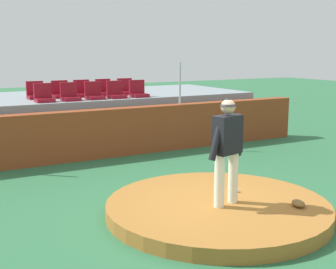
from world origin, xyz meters
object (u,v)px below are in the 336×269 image
object	(u,v)px
stadium_chair_0	(44,96)
stadium_chair_6	(61,92)
pitcher	(227,143)
stadium_chair_7	(83,91)
stadium_chair_5	(36,93)
stadium_chair_8	(104,90)
baseball	(237,190)
stadium_chair_4	(138,92)
stadium_chair_2	(94,94)
stadium_chair_1	(70,95)
stadium_chair_3	(116,93)
stadium_chair_9	(126,89)
fielding_glove	(298,203)

from	to	relation	value
stadium_chair_0	stadium_chair_6	size ratio (longest dim) A/B	1.00
pitcher	stadium_chair_7	xyz separation A→B (m)	(-0.07, 7.25, 0.31)
stadium_chair_6	stadium_chair_5	bearing A→B (deg)	-3.35
pitcher	stadium_chair_8	bearing A→B (deg)	71.03
baseball	stadium_chair_4	world-z (taller)	stadium_chair_4
stadium_chair_2	stadium_chair_5	xyz separation A→B (m)	(-1.44, 0.91, 0.00)
stadium_chair_2	stadium_chair_4	size ratio (longest dim) A/B	1.00
stadium_chair_4	stadium_chair_2	bearing A→B (deg)	-1.26
stadium_chair_1	stadium_chair_3	world-z (taller)	same
pitcher	stadium_chair_6	world-z (taller)	pitcher
stadium_chair_0	stadium_chair_5	xyz separation A→B (m)	(0.00, 0.93, 0.00)
stadium_chair_7	stadium_chair_9	xyz separation A→B (m)	(1.43, 0.02, 0.00)
stadium_chair_5	stadium_chair_0	bearing A→B (deg)	89.98
stadium_chair_1	stadium_chair_2	distance (m)	0.72
fielding_glove	stadium_chair_0	distance (m)	7.58
stadium_chair_0	stadium_chair_4	xyz separation A→B (m)	(2.81, -0.01, 0.00)
fielding_glove	stadium_chair_8	xyz separation A→B (m)	(-0.37, 7.99, 1.31)
pitcher	stadium_chair_4	xyz separation A→B (m)	(1.36, 6.35, 0.31)
stadium_chair_7	pitcher	bearing A→B (deg)	90.59
stadium_chair_3	stadium_chair_7	xyz separation A→B (m)	(-0.71, 0.89, 0.00)
baseball	stadium_chair_6	distance (m)	7.06
stadium_chair_6	stadium_chair_8	size ratio (longest dim) A/B	1.00
stadium_chair_1	baseball	bearing A→B (deg)	102.63
baseball	stadium_chair_4	bearing A→B (deg)	82.56
stadium_chair_2	stadium_chair_4	world-z (taller)	same
stadium_chair_6	stadium_chair_7	xyz separation A→B (m)	(0.67, -0.01, 0.00)
stadium_chair_0	stadium_chair_9	world-z (taller)	same
baseball	stadium_chair_3	bearing A→B (deg)	89.51
stadium_chair_0	stadium_chair_2	bearing A→B (deg)	-179.10
stadium_chair_1	stadium_chair_6	xyz separation A→B (m)	(-0.01, 0.90, 0.00)
fielding_glove	stadium_chair_0	size ratio (longest dim) A/B	0.60
stadium_chair_0	stadium_chair_3	xyz separation A→B (m)	(2.09, -0.00, 0.00)
stadium_chair_0	stadium_chair_1	xyz separation A→B (m)	(0.72, -0.00, 0.00)
stadium_chair_9	pitcher	bearing A→B (deg)	79.45
stadium_chair_4	stadium_chair_1	bearing A→B (deg)	-0.11
stadium_chair_6	stadium_chair_9	size ratio (longest dim) A/B	1.00
stadium_chair_3	stadium_chair_0	bearing A→B (deg)	-0.09
stadium_chair_0	stadium_chair_5	world-z (taller)	same
stadium_chair_4	fielding_glove	bearing A→B (deg)	87.10
stadium_chair_2	stadium_chair_9	size ratio (longest dim) A/B	1.00
stadium_chair_3	stadium_chair_6	distance (m)	1.65
stadium_chair_5	baseball	bearing A→B (deg)	106.61
stadium_chair_8	stadium_chair_5	bearing A→B (deg)	0.18
stadium_chair_0	stadium_chair_8	distance (m)	2.29
stadium_chair_0	stadium_chair_6	xyz separation A→B (m)	(0.71, 0.89, 0.00)
stadium_chair_1	stadium_chair_0	bearing A→B (deg)	-0.30
stadium_chair_7	stadium_chair_5	bearing A→B (deg)	-1.94
stadium_chair_8	stadium_chair_6	bearing A→B (deg)	2.01
pitcher	stadium_chair_2	xyz separation A→B (m)	(-0.02, 6.38, 0.31)
pitcher	stadium_chair_4	bearing A→B (deg)	63.95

